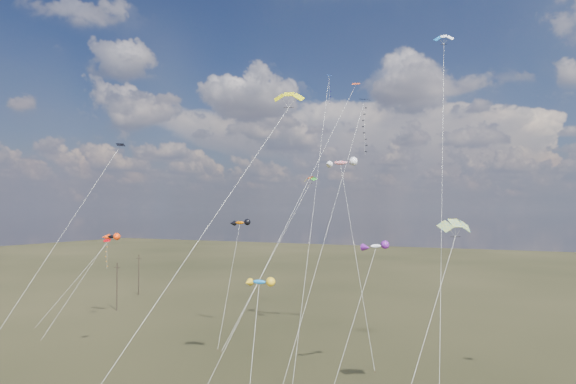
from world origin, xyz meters
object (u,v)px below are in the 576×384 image
at_px(utility_pole_near, 117,286).
at_px(novelty_black_orange, 111,237).
at_px(utility_pole_far, 139,274).
at_px(diamond_black_high, 361,136).
at_px(parafoil_yellow, 288,95).

height_order(utility_pole_near, novelty_black_orange, novelty_black_orange).
bearing_deg(novelty_black_orange, utility_pole_near, 127.63).
distance_m(utility_pole_near, utility_pole_far, 16.12).
relative_size(utility_pole_near, novelty_black_orange, 0.60).
height_order(utility_pole_far, novelty_black_orange, novelty_black_orange).
height_order(diamond_black_high, parafoil_yellow, diamond_black_high).
bearing_deg(utility_pole_far, diamond_black_high, -22.50).
distance_m(utility_pole_far, novelty_black_orange, 25.50).
distance_m(utility_pole_near, diamond_black_high, 51.10).
bearing_deg(novelty_black_orange, parafoil_yellow, -25.56).
bearing_deg(novelty_black_orange, diamond_black_high, -2.76).
xyz_separation_m(utility_pole_near, parafoil_yellow, (44.49, -25.23, 22.86)).
xyz_separation_m(utility_pole_far, novelty_black_orange, (12.83, -20.26, 8.68)).
xyz_separation_m(utility_pole_near, diamond_black_high, (45.65, -8.22, 21.44)).
relative_size(utility_pole_near, parafoil_yellow, 0.29).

